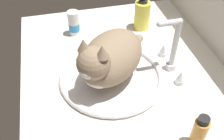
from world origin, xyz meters
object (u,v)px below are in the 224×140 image
at_px(cat, 109,58).
at_px(pill_bottle, 74,24).
at_px(amber_bottle, 199,132).
at_px(sink_basin, 112,76).
at_px(faucet, 172,51).
at_px(soap_pump_bottle, 142,15).

distance_m(cat, pill_bottle, 0.33).
bearing_deg(amber_bottle, pill_bottle, -157.52).
bearing_deg(amber_bottle, sink_basin, -152.02).
distance_m(faucet, amber_bottle, 0.32).
xyz_separation_m(cat, pill_bottle, (-0.32, -0.08, -0.06)).
bearing_deg(pill_bottle, sink_basin, 16.41).
relative_size(pill_bottle, amber_bottle, 0.92).
height_order(cat, pill_bottle, cat).
bearing_deg(faucet, soap_pump_bottle, -177.23).
height_order(sink_basin, faucet, faucet).
relative_size(faucet, pill_bottle, 1.99).
relative_size(sink_basin, amber_bottle, 3.20).
relative_size(cat, amber_bottle, 2.83).
distance_m(amber_bottle, soap_pump_bottle, 0.60).
relative_size(faucet, cat, 0.65).
bearing_deg(amber_bottle, cat, -149.10).
relative_size(sink_basin, pill_bottle, 3.47).
xyz_separation_m(sink_basin, amber_bottle, (0.31, 0.17, 0.04)).
bearing_deg(amber_bottle, soap_pump_bottle, 176.41).
xyz_separation_m(sink_basin, cat, (0.01, -0.01, 0.10)).
bearing_deg(cat, pill_bottle, -166.40).
xyz_separation_m(faucet, soap_pump_bottle, (-0.28, -0.01, -0.02)).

